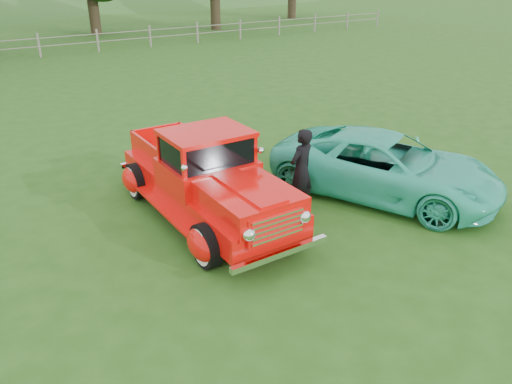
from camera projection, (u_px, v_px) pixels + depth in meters
ground at (308, 243)px, 8.90m from camera, size 140.00×140.00×0.00m
fence_line at (39, 45)px, 25.35m from camera, size 48.00×0.12×1.20m
red_pickup at (207, 179)px, 9.46m from camera, size 2.22×4.98×1.78m
teal_sedan at (385, 166)px, 10.44m from camera, size 3.97×5.21×1.31m
man at (301, 169)px, 9.82m from camera, size 0.69×0.55×1.66m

